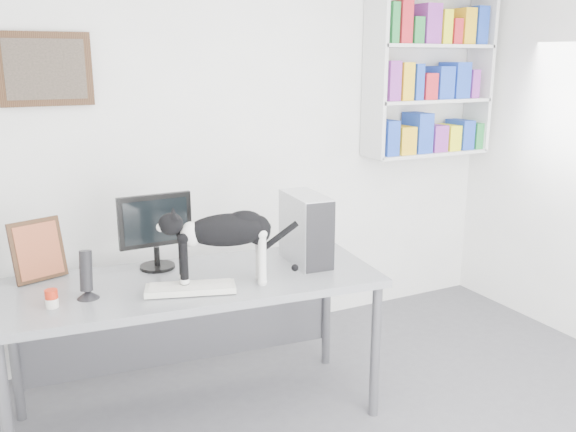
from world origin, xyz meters
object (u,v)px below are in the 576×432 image
Objects in this scene: pc_tower at (306,229)px; bookshelf at (430,74)px; soup_can at (52,299)px; cat at (226,248)px; desk at (196,350)px; keyboard at (191,288)px; speaker at (86,274)px; monitor at (156,231)px; leaning_print at (38,249)px.

bookshelf is at bearing 32.86° from pc_tower.
soup_can is 0.86m from cat.
keyboard is (-0.07, -0.16, 0.43)m from desk.
cat is (0.67, -0.14, 0.07)m from speaker.
cat is (0.13, -0.16, 0.61)m from desk.
monitor reaches higher than keyboard.
pc_tower is (-1.48, -0.79, -0.83)m from bookshelf.
bookshelf is at bearing 45.59° from speaker.
keyboard is at bearing 12.74° from speaker.
speaker is (-0.48, 0.14, 0.11)m from keyboard.
pc_tower is 1.39m from soup_can.
speaker is at bearing -146.99° from monitor.
pc_tower is at bearing 28.63° from keyboard.
desk is 7.84× the size of speaker.
monitor is (-0.12, 0.26, 0.63)m from desk.
desk is at bearing -45.10° from leaning_print.
leaning_print is at bearing 169.41° from pc_tower.
soup_can is at bearing -137.03° from speaker.
bookshelf is 2.47m from monitor.
pc_tower is (0.79, -0.28, -0.02)m from monitor.
bookshelf is at bearing 40.26° from keyboard.
bookshelf is 2.87× the size of monitor.
desk is 0.64m from cat.
monitor is 0.52m from speaker.
pc_tower is 1.58× the size of speaker.
keyboard is 1.78× the size of speaker.
desk is at bearing 142.52° from cat.
leaning_print is at bearing 168.90° from monitor.
cat reaches higher than soup_can.
pc_tower reaches higher than soup_can.
desk is (-2.15, -0.77, -1.44)m from bookshelf.
cat reaches higher than speaker.
soup_can is at bearing -168.67° from desk.
speaker is at bearing -179.00° from keyboard.
keyboard is 0.70× the size of cat.
pc_tower is 0.62× the size of cat.
leaning_print reaches higher than desk.
soup_can is (-1.38, -0.05, -0.15)m from pc_tower.
monitor is 0.49m from cat.
leaning_print is 3.81× the size of soup_can.
bookshelf reaches higher than leaning_print.
bookshelf is at bearing -10.15° from leaning_print.
bookshelf is at bearing 11.63° from monitor.
bookshelf is 2.77× the size of keyboard.
soup_can is 0.14× the size of cat.
bookshelf is 0.63× the size of desk.
pc_tower reaches higher than desk.
leaning_print is 0.52× the size of cat.
bookshelf is at bearing 38.35° from cat.
leaning_print is (-1.39, 0.38, -0.03)m from pc_tower.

